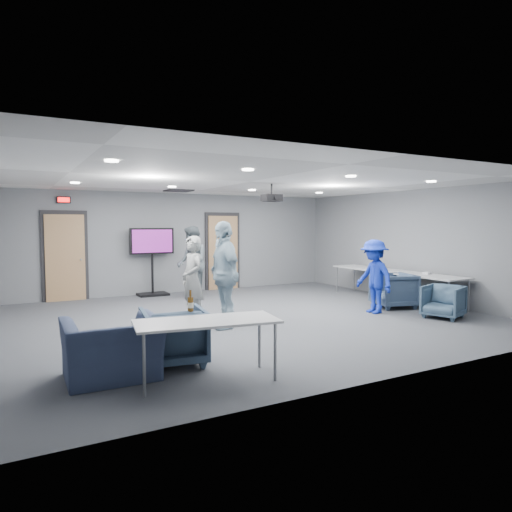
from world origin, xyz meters
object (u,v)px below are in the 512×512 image
person_b (192,262)px  table_right_a (367,269)px  chair_front_a (173,336)px  person_d (374,276)px  person_a (193,280)px  chair_front_b (112,349)px  person_c (224,275)px  table_front_left (207,324)px  chair_right_c (443,302)px  bottle_front (191,305)px  chair_right_b (393,290)px  projector (272,198)px  table_right_b (425,277)px  tv_stand (152,257)px  bottle_right (379,265)px

person_b → table_right_a: bearing=74.6°
chair_front_a → person_d: bearing=-155.7°
person_a → chair_front_b: size_ratio=1.47×
person_c → table_front_left: size_ratio=1.08×
person_b → chair_right_c: bearing=44.7°
bottle_front → person_b: bearing=69.1°
person_a → chair_right_b: (4.51, -0.66, -0.44)m
chair_front_a → table_front_left: 0.87m
table_front_left → chair_right_c: bearing=20.4°
person_d → projector: size_ratio=4.19×
person_c → table_right_a: 5.09m
person_a → bottle_front: bearing=-25.5°
table_right_b → projector: size_ratio=5.18×
bottle_front → chair_right_c: bearing=6.4°
person_b → person_c: size_ratio=0.95×
person_d → projector: 2.71m
person_b → table_right_b: person_b is taller
bottle_front → table_front_left: bearing=-88.3°
table_front_left → chair_right_b: bearing=32.7°
person_a → table_right_b: (5.19, -0.95, -0.14)m
person_a → person_b: 2.95m
person_b → person_c: (-0.67, -3.39, 0.05)m
person_d → tv_stand: 5.71m
person_a → person_c: bearing=25.0°
chair_right_c → table_right_a: size_ratio=0.39×
projector → table_front_left: bearing=-129.7°
person_b → person_c: bearing=-3.1°
table_right_a → table_front_left: 7.39m
person_b → person_a: bearing=-12.3°
person_a → table_right_b: size_ratio=0.86×
person_b → chair_front_b: person_b is taller
table_front_left → table_right_a: bearing=42.1°
table_right_b → person_b: bearing=48.2°
chair_front_a → table_right_b: size_ratio=0.44×
bottle_front → bottle_right: size_ratio=1.13×
person_a → bottle_front: size_ratio=5.53×
person_c → person_d: (3.33, -0.28, -0.19)m
table_front_left → bottle_front: bottle_front is taller
table_right_b → person_a: bearing=79.6°
person_a → bottle_front: (-1.01, -2.59, 0.02)m
person_d → table_right_a: 2.39m
person_b → person_d: size_ratio=1.18×
chair_right_b → table_right_b: size_ratio=0.45×
chair_front_b → tv_stand: tv_stand is taller
chair_right_c → bottle_right: size_ratio=2.74×
table_right_a → bottle_right: size_ratio=7.05×
chair_right_c → person_a: bearing=-133.6°
chair_front_a → tv_stand: bearing=-95.0°
chair_front_b → table_front_left: size_ratio=0.63×
person_d → tv_stand: bearing=-140.8°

